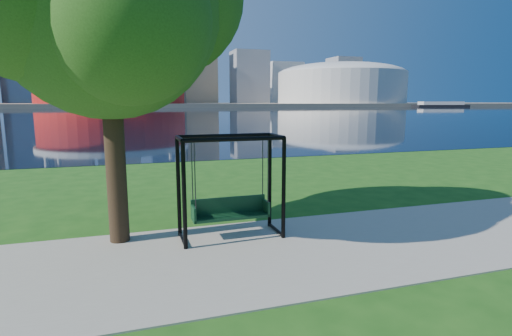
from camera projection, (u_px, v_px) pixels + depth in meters
name	position (u px, v px, depth m)	size (l,w,h in m)	color
ground	(246.00, 246.00, 8.10)	(900.00, 900.00, 0.00)	#1E5114
path	(253.00, 254.00, 7.62)	(120.00, 4.00, 0.03)	#9E937F
river	(136.00, 113.00, 103.96)	(900.00, 180.00, 0.02)	black
far_bank	(130.00, 105.00, 295.53)	(900.00, 228.00, 2.00)	#937F60
stadium	(112.00, 81.00, 223.64)	(83.00, 83.00, 32.00)	maroon
arena	(341.00, 82.00, 266.84)	(84.00, 84.00, 26.56)	beige
skyline	(122.00, 58.00, 301.13)	(392.00, 66.00, 96.50)	gray
swing	(230.00, 189.00, 8.46)	(2.17, 0.95, 2.21)	black
barge	(441.00, 105.00, 229.04)	(31.97, 13.65, 3.10)	black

